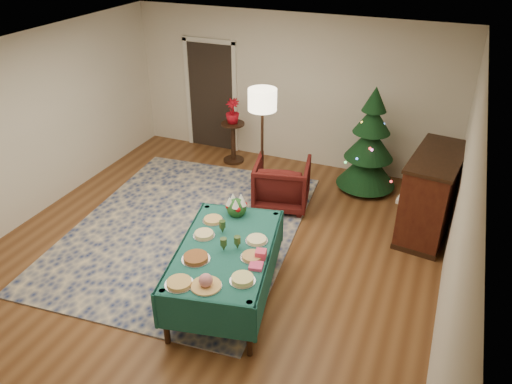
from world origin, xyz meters
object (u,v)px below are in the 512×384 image
at_px(potted_plant, 233,116).
at_px(christmas_tree, 370,145).
at_px(buffet_table, 226,258).
at_px(armchair, 282,181).
at_px(side_table, 233,143).
at_px(piano, 431,195).
at_px(floor_lamp, 262,107).
at_px(gift_box, 261,254).

xyz_separation_m(potted_plant, christmas_tree, (2.52, -0.11, -0.09)).
distance_m(buffet_table, armchair, 2.34).
distance_m(side_table, piano, 3.78).
distance_m(floor_lamp, piano, 2.80).
height_order(buffet_table, gift_box, gift_box).
bearing_deg(potted_plant, gift_box, -60.83).
xyz_separation_m(gift_box, christmas_tree, (0.55, 3.43, 0.02)).
bearing_deg(buffet_table, side_table, 113.38).
height_order(floor_lamp, potted_plant, floor_lamp).
xyz_separation_m(buffet_table, christmas_tree, (1.00, 3.40, 0.22)).
bearing_deg(piano, side_table, 163.48).
bearing_deg(armchair, potted_plant, -52.55).
distance_m(buffet_table, potted_plant, 3.84).
distance_m(gift_box, armchair, 2.45).
distance_m(armchair, piano, 2.23).
xyz_separation_m(buffet_table, potted_plant, (-1.52, 3.52, 0.31)).
bearing_deg(floor_lamp, potted_plant, 134.30).
bearing_deg(buffet_table, christmas_tree, 73.59).
bearing_deg(floor_lamp, gift_box, -68.52).
bearing_deg(buffet_table, gift_box, -2.78).
height_order(buffet_table, side_table, side_table).
distance_m(gift_box, floor_lamp, 2.83).
relative_size(floor_lamp, side_table, 2.37).
bearing_deg(christmas_tree, buffet_table, -106.41).
xyz_separation_m(floor_lamp, potted_plant, (-0.98, 1.00, -0.65)).
xyz_separation_m(floor_lamp, christmas_tree, (1.55, 0.89, -0.74)).
bearing_deg(gift_box, buffet_table, 177.22).
bearing_deg(armchair, buffet_table, 81.12).
bearing_deg(side_table, floor_lamp, -45.70).
bearing_deg(buffet_table, potted_plant, 113.38).
xyz_separation_m(side_table, potted_plant, (0.00, -0.00, 0.52)).
bearing_deg(side_table, potted_plant, -90.00).
bearing_deg(piano, potted_plant, 163.48).
relative_size(buffet_table, floor_lamp, 1.13).
relative_size(gift_box, christmas_tree, 0.07).
xyz_separation_m(armchair, potted_plant, (-1.39, 1.19, 0.47)).
relative_size(potted_plant, piano, 0.30).
bearing_deg(piano, christmas_tree, 138.65).
relative_size(floor_lamp, christmas_tree, 1.02).
bearing_deg(potted_plant, armchair, -40.50).
relative_size(armchair, floor_lamp, 0.47).
relative_size(armchair, piano, 0.57).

